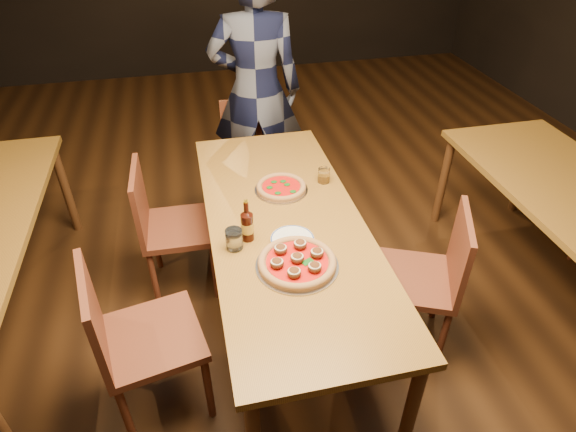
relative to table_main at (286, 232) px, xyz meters
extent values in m
plane|color=black|center=(0.00, 0.00, -0.68)|extent=(9.00, 9.00, 0.00)
cube|color=brown|center=(0.00, 0.00, 0.05)|extent=(0.80, 2.00, 0.04)
cylinder|color=#512E17|center=(-0.34, 0.94, -0.32)|extent=(0.06, 0.06, 0.71)
cylinder|color=#512E17|center=(0.34, -0.94, -0.32)|extent=(0.06, 0.06, 0.71)
cylinder|color=#512E17|center=(0.34, 0.94, -0.32)|extent=(0.06, 0.06, 0.71)
cylinder|color=#512E17|center=(-1.36, -0.64, -0.32)|extent=(0.06, 0.06, 0.71)
cylinder|color=#512E17|center=(-1.36, 1.24, -0.32)|extent=(0.06, 0.06, 0.71)
cylinder|color=#512E17|center=(1.36, 0.74, -0.32)|extent=(0.06, 0.06, 0.71)
cylinder|color=#512E17|center=(2.04, 0.74, -0.32)|extent=(0.06, 0.06, 0.71)
cylinder|color=#B7B7BF|center=(-0.02, -0.35, 0.08)|extent=(0.39, 0.39, 0.01)
cylinder|color=#C47C51|center=(-0.02, -0.35, 0.09)|extent=(0.36, 0.36, 0.02)
torus|color=#C47C51|center=(-0.02, -0.35, 0.10)|extent=(0.36, 0.36, 0.04)
cylinder|color=#AA160A|center=(-0.02, -0.35, 0.10)|extent=(0.29, 0.29, 0.00)
cylinder|color=#B7B7BF|center=(0.04, 0.30, 0.07)|extent=(0.30, 0.30, 0.01)
cylinder|color=#C47C51|center=(0.04, 0.30, 0.09)|extent=(0.28, 0.28, 0.02)
torus|color=#C47C51|center=(0.04, 0.30, 0.10)|extent=(0.28, 0.28, 0.03)
cylinder|color=#AA160A|center=(0.04, 0.30, 0.10)|extent=(0.22, 0.22, 0.00)
cylinder|color=white|center=(-0.01, -0.17, 0.08)|extent=(0.22, 0.22, 0.02)
cylinder|color=black|center=(-0.22, -0.10, 0.15)|extent=(0.06, 0.06, 0.15)
cylinder|color=black|center=(-0.22, -0.10, 0.26)|extent=(0.02, 0.02, 0.07)
cylinder|color=yellow|center=(-0.22, -0.10, 0.15)|extent=(0.06, 0.06, 0.06)
cylinder|color=white|center=(-0.29, -0.15, 0.12)|extent=(0.08, 0.08, 0.10)
cylinder|color=#965C11|center=(0.30, 0.33, 0.11)|extent=(0.07, 0.07, 0.09)
imported|color=black|center=(0.08, 1.36, 0.24)|extent=(0.73, 0.53, 1.85)
camera|label=1|loc=(-0.43, -1.96, 1.58)|focal=30.00mm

